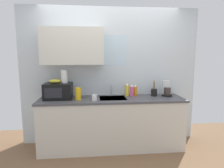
# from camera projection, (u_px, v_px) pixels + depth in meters

# --- Properties ---
(kitchen_wall_assembly) EXTENTS (3.27, 0.42, 2.50)m
(kitchen_wall_assembly) POSITION_uv_depth(u_px,v_px,m) (103.00, 70.00, 3.54)
(kitchen_wall_assembly) COLOR silver
(kitchen_wall_assembly) RESTS_ON ground
(counter_unit) EXTENTS (2.50, 0.63, 0.90)m
(counter_unit) POSITION_uv_depth(u_px,v_px,m) (112.00, 123.00, 3.38)
(counter_unit) COLOR silver
(counter_unit) RESTS_ON ground
(sink_faucet) EXTENTS (0.03, 0.03, 0.20)m
(sink_faucet) POSITION_uv_depth(u_px,v_px,m) (112.00, 90.00, 3.54)
(sink_faucet) COLOR #B2B5BA
(sink_faucet) RESTS_ON counter_unit
(microwave) EXTENTS (0.46, 0.35, 0.27)m
(microwave) POSITION_uv_depth(u_px,v_px,m) (58.00, 91.00, 3.25)
(microwave) COLOR black
(microwave) RESTS_ON counter_unit
(banana_bunch) EXTENTS (0.20, 0.11, 0.07)m
(banana_bunch) POSITION_uv_depth(u_px,v_px,m) (55.00, 81.00, 3.23)
(banana_bunch) COLOR gold
(banana_bunch) RESTS_ON microwave
(paper_towel_roll) EXTENTS (0.11, 0.11, 0.22)m
(paper_towel_roll) POSITION_uv_depth(u_px,v_px,m) (64.00, 76.00, 3.28)
(paper_towel_roll) COLOR white
(paper_towel_roll) RESTS_ON microwave
(coffee_maker) EXTENTS (0.19, 0.21, 0.28)m
(coffee_maker) POSITION_uv_depth(u_px,v_px,m) (167.00, 90.00, 3.50)
(coffee_maker) COLOR black
(coffee_maker) RESTS_ON counter_unit
(dish_soap_bottle_yellow) EXTENTS (0.07, 0.07, 0.23)m
(dish_soap_bottle_yellow) POSITION_uv_depth(u_px,v_px,m) (127.00, 90.00, 3.50)
(dish_soap_bottle_yellow) COLOR yellow
(dish_soap_bottle_yellow) RESTS_ON counter_unit
(dish_soap_bottle_pink) EXTENTS (0.07, 0.07, 0.21)m
(dish_soap_bottle_pink) POSITION_uv_depth(u_px,v_px,m) (132.00, 91.00, 3.47)
(dish_soap_bottle_pink) COLOR #E55999
(dish_soap_bottle_pink) RESTS_ON counter_unit
(dish_soap_bottle_orange) EXTENTS (0.07, 0.07, 0.20)m
(dish_soap_bottle_orange) POSITION_uv_depth(u_px,v_px,m) (135.00, 90.00, 3.54)
(dish_soap_bottle_orange) COLOR orange
(dish_soap_bottle_orange) RESTS_ON counter_unit
(cereal_canister) EXTENTS (0.10, 0.10, 0.20)m
(cereal_canister) POSITION_uv_depth(u_px,v_px,m) (78.00, 94.00, 3.20)
(cereal_canister) COLOR gold
(cereal_canister) RESTS_ON counter_unit
(mug_white) EXTENTS (0.08, 0.08, 0.09)m
(mug_white) POSITION_uv_depth(u_px,v_px,m) (94.00, 98.00, 3.14)
(mug_white) COLOR white
(mug_white) RESTS_ON counter_unit
(utensil_crock) EXTENTS (0.11, 0.11, 0.29)m
(utensil_crock) POSITION_uv_depth(u_px,v_px,m) (154.00, 92.00, 3.50)
(utensil_crock) COLOR black
(utensil_crock) RESTS_ON counter_unit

